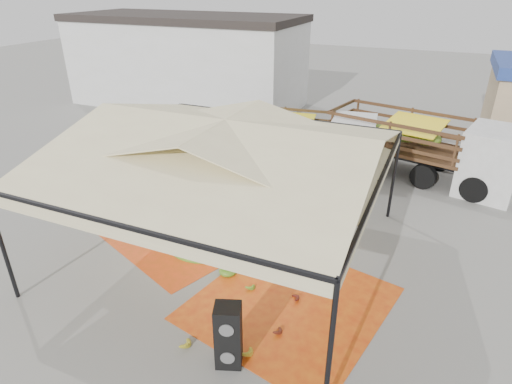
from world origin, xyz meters
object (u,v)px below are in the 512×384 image
at_px(vendor, 310,189).
at_px(truck_left, 303,134).
at_px(speaker_stack, 228,336).
at_px(banana_heap, 228,217).
at_px(truck_right, 429,142).

height_order(vendor, truck_left, truck_left).
distance_m(speaker_stack, truck_left, 11.23).
height_order(banana_heap, truck_left, truck_left).
xyz_separation_m(vendor, truck_left, (-1.64, 4.23, 0.42)).
bearing_deg(banana_heap, truck_left, 87.18).
bearing_deg(vendor, speaker_stack, 112.68).
height_order(banana_heap, truck_right, truck_right).
relative_size(speaker_stack, truck_right, 0.20).
distance_m(speaker_stack, vendor, 6.82).
bearing_deg(truck_right, speaker_stack, -90.69).
bearing_deg(truck_right, truck_left, -159.71).
xyz_separation_m(truck_left, truck_right, (4.97, 0.59, 0.17)).
bearing_deg(banana_heap, speaker_stack, -62.88).
xyz_separation_m(speaker_stack, truck_right, (2.95, 11.62, 0.77)).
height_order(speaker_stack, truck_right, truck_right).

